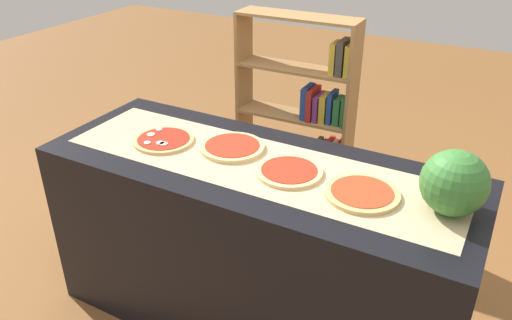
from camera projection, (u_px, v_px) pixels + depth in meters
ground_plane at (256, 315)px, 2.77m from camera, size 12.00×12.00×0.00m
counter at (256, 246)px, 2.55m from camera, size 2.02×0.76×0.93m
parchment_paper at (256, 164)px, 2.32m from camera, size 1.86×0.49×0.00m
pizza_mozzarella_0 at (164, 140)px, 2.52m from camera, size 0.30×0.30×0.02m
pizza_plain_1 at (232, 147)px, 2.45m from camera, size 0.31×0.31×0.02m
pizza_plain_2 at (289, 171)px, 2.24m from camera, size 0.30×0.30×0.02m
pizza_plain_3 at (362, 193)px, 2.08m from camera, size 0.31×0.31×0.02m
watermelon at (454, 183)px, 1.93m from camera, size 0.26×0.26×0.26m
bookshelf at (309, 125)px, 3.45m from camera, size 0.80×0.24×1.35m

